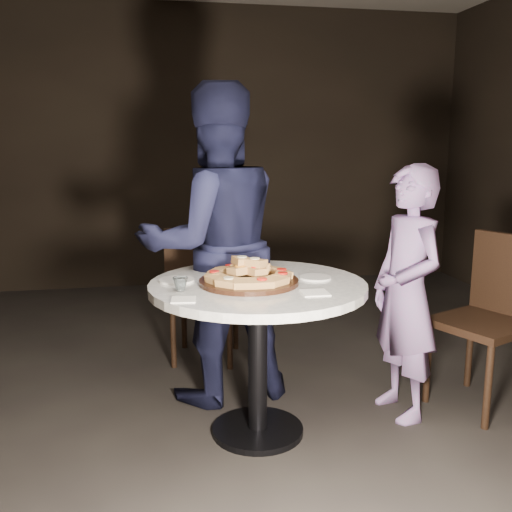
# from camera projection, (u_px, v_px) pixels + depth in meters

# --- Properties ---
(floor) EXTENTS (7.00, 7.00, 0.00)m
(floor) POSITION_uv_depth(u_px,v_px,m) (252.00, 435.00, 3.10)
(floor) COLOR black
(floor) RESTS_ON ground
(table) EXTENTS (1.39, 1.39, 0.85)m
(table) POSITION_uv_depth(u_px,v_px,m) (258.00, 311.00, 3.00)
(table) COLOR black
(table) RESTS_ON ground
(serving_board) EXTENTS (0.63, 0.63, 0.02)m
(serving_board) POSITION_uv_depth(u_px,v_px,m) (249.00, 282.00, 2.93)
(serving_board) COLOR black
(serving_board) RESTS_ON table
(focaccia_pile) EXTENTS (0.46, 0.45, 0.12)m
(focaccia_pile) POSITION_uv_depth(u_px,v_px,m) (249.00, 272.00, 2.93)
(focaccia_pile) COLOR #B68146
(focaccia_pile) RESTS_ON serving_board
(plate_left) EXTENTS (0.19, 0.19, 0.01)m
(plate_left) POSITION_uv_depth(u_px,v_px,m) (177.00, 280.00, 2.99)
(plate_left) COLOR white
(plate_left) RESTS_ON table
(plate_right) EXTENTS (0.22, 0.22, 0.01)m
(plate_right) POSITION_uv_depth(u_px,v_px,m) (315.00, 277.00, 3.05)
(plate_right) COLOR white
(plate_right) RESTS_ON table
(water_glass) EXTENTS (0.10, 0.10, 0.07)m
(water_glass) POSITION_uv_depth(u_px,v_px,m) (180.00, 284.00, 2.79)
(water_glass) COLOR silver
(water_glass) RESTS_ON table
(napkin_near) EXTENTS (0.12, 0.12, 0.01)m
(napkin_near) POSITION_uv_depth(u_px,v_px,m) (183.00, 300.00, 2.63)
(napkin_near) COLOR white
(napkin_near) RESTS_ON table
(napkin_far) EXTENTS (0.13, 0.13, 0.01)m
(napkin_far) POSITION_uv_depth(u_px,v_px,m) (315.00, 293.00, 2.75)
(napkin_far) COLOR white
(napkin_far) RESTS_ON table
(chair_far) EXTENTS (0.57, 0.59, 1.00)m
(chair_far) POSITION_uv_depth(u_px,v_px,m) (203.00, 286.00, 4.01)
(chair_far) COLOR black
(chair_far) RESTS_ON ground
(chair_right) EXTENTS (0.65, 0.64, 1.03)m
(chair_right) POSITION_uv_depth(u_px,v_px,m) (493.00, 308.00, 3.40)
(chair_right) COLOR black
(chair_right) RESTS_ON ground
(diner_navy) EXTENTS (1.05, 0.89, 1.91)m
(diner_navy) POSITION_uv_depth(u_px,v_px,m) (214.00, 246.00, 3.43)
(diner_navy) COLOR black
(diner_navy) RESTS_ON ground
(diner_teal) EXTENTS (0.42, 0.58, 1.45)m
(diner_teal) POSITION_uv_depth(u_px,v_px,m) (407.00, 293.00, 3.23)
(diner_teal) COLOR #8167A2
(diner_teal) RESTS_ON ground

